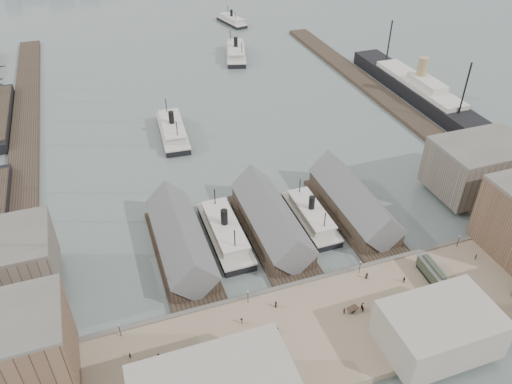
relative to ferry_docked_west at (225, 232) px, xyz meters
name	(u,v)px	position (x,y,z in m)	size (l,w,h in m)	color
ground	(294,274)	(13.00, -19.30, -2.52)	(900.00, 900.00, 0.00)	#525F5D
quay	(328,330)	(13.00, -39.30, -1.52)	(180.00, 30.00, 2.00)	#86735A
seawall	(302,284)	(13.00, -24.50, -1.37)	(180.00, 1.20, 2.30)	#59544C
west_wharf	(25,136)	(-55.00, 80.70, -1.72)	(10.00, 220.00, 1.60)	#2D231C
east_wharf	(378,93)	(91.00, 70.70, -1.72)	(10.00, 180.00, 1.60)	#2D231C
ferry_shed_west	(181,242)	(-13.00, -2.42, 2.11)	(14.00, 42.00, 12.60)	#2D231C
ferry_shed_center	(271,222)	(13.00, -2.42, 2.11)	(14.00, 42.00, 12.60)	#2D231C
ferry_shed_east	(353,203)	(39.00, -2.42, 2.11)	(14.00, 42.00, 12.60)	#2D231C
warehouse_east_back	(479,167)	(81.00, -4.30, 6.98)	(28.00, 20.00, 15.00)	#60564C
street_bldg_center	(439,329)	(33.00, -51.30, 4.48)	(24.00, 16.00, 10.00)	gray
lamp_post_far_w	(119,328)	(-32.00, -26.30, 2.19)	(0.44, 0.44, 3.92)	black
lamp_post_near_w	(248,294)	(-2.00, -26.30, 2.19)	(0.44, 0.44, 3.92)	black
lamp_post_near_e	(360,265)	(28.00, -26.30, 2.19)	(0.44, 0.44, 3.92)	black
lamp_post_far_e	(459,239)	(58.00, -26.30, 2.19)	(0.44, 0.44, 3.92)	black
ferry_docked_west	(225,232)	(0.00, 0.00, 0.00)	(9.05, 30.17, 10.77)	black
ferry_docked_east	(311,216)	(26.00, -0.89, -0.28)	(8.05, 26.83, 9.58)	black
ferry_open_near	(173,130)	(-1.88, 63.33, 0.05)	(11.34, 31.29, 10.97)	black
ferry_open_mid	(236,53)	(45.40, 134.21, 0.09)	(17.48, 32.58, 11.15)	black
ferry_open_far	(232,20)	(59.68, 188.52, -0.43)	(13.21, 26.07, 8.93)	black
ocean_steamer	(418,90)	(105.00, 61.63, 1.39)	(12.45, 90.95, 18.19)	black
tram	(433,273)	(44.11, -34.36, 1.54)	(3.58, 11.49, 4.04)	black
horse_cart_left	(153,359)	(-26.32, -35.42, 0.29)	(4.80, 2.15, 1.62)	black
horse_cart_center	(271,332)	(0.01, -36.85, 0.24)	(4.85, 2.77, 1.44)	black
horse_cart_right	(361,308)	(22.27, -37.39, 0.30)	(4.82, 2.43, 1.64)	black
pedestrian_0	(130,355)	(-30.82, -32.77, 0.28)	(0.59, 0.43, 1.61)	black
pedestrian_1	(168,378)	(-24.10, -40.93, 0.37)	(0.87, 0.68, 1.79)	black
pedestrian_2	(242,321)	(-5.40, -31.85, 0.32)	(1.09, 0.62, 1.68)	black
pedestrian_3	(252,367)	(-7.10, -44.22, 0.31)	(0.98, 0.41, 1.67)	black
pedestrian_4	(276,304)	(3.79, -29.83, 0.38)	(0.88, 0.57, 1.80)	black
pedestrian_5	(344,311)	(18.10, -37.06, 0.37)	(0.65, 0.48, 1.79)	black
pedestrian_6	(404,279)	(37.00, -32.83, 0.31)	(0.81, 0.63, 1.66)	black
pedestrian_7	(470,305)	(47.14, -45.09, 0.29)	(1.06, 0.61, 1.64)	black
pedestrian_8	(476,257)	(59.56, -31.95, 0.29)	(0.95, 0.40, 1.63)	black
pedestrian_10	(367,276)	(28.79, -28.66, 0.38)	(0.89, 0.58, 1.82)	black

